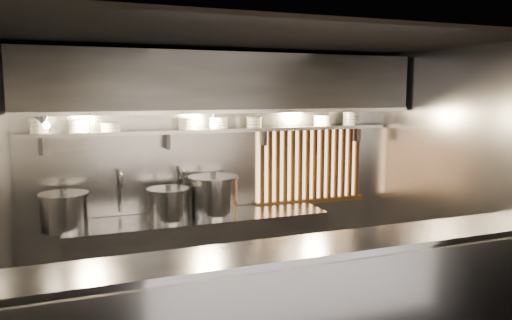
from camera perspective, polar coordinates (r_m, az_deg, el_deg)
ceiling at (r=4.70m, az=0.48°, el=13.58°), size 4.50×4.50×0.00m
wall_back at (r=6.16m, az=-4.73°, el=-0.91°), size 4.50×0.00×4.50m
wall_right at (r=5.96m, az=20.98°, el=-1.68°), size 0.00×3.00×3.00m
serving_counter at (r=4.18m, az=5.57°, el=-17.11°), size 4.50×0.56×1.13m
cooking_bench at (r=5.95m, az=-6.41°, el=-10.65°), size 3.00×0.70×0.90m
bowl_shelf at (r=5.93m, az=-4.29°, el=3.43°), size 4.40×0.34×0.04m
exhaust_hood at (r=5.71m, az=-3.68°, el=8.74°), size 4.40×0.81×0.65m
wood_screen at (r=6.60m, az=6.26°, el=-0.52°), size 1.56×0.09×1.04m
faucet_left at (r=5.82m, az=-15.26°, el=-2.59°), size 0.04×0.30×0.50m
faucet_right at (r=5.93m, az=-8.52°, el=-2.21°), size 0.04×0.30×0.50m
heat_lamp at (r=5.19m, az=-23.18°, el=4.31°), size 0.25×0.35×0.20m
pendant_bulb at (r=5.78m, az=-4.89°, el=4.13°), size 0.09×0.09×0.19m
stock_pot_left at (r=5.59m, az=-21.06°, el=-5.47°), size 0.55×0.55×0.42m
stock_pot_mid at (r=5.86m, az=-4.90°, el=-4.03°), size 0.72×0.72×0.50m
stock_pot_right at (r=5.67m, az=-9.97°, el=-4.99°), size 0.63×0.63×0.41m
bowl_stack_0 at (r=5.67m, az=-23.61°, el=3.68°), size 0.22×0.22×0.17m
bowl_stack_1 at (r=5.67m, az=-19.54°, el=3.69°), size 0.24×0.24×0.13m
bowl_stack_2 at (r=5.69m, az=-16.27°, el=3.64°), size 0.22×0.22×0.09m
bowl_stack_3 at (r=5.83m, az=-7.84°, el=4.15°), size 0.22×0.22×0.13m
bowl_stack_4 at (r=5.93m, az=-4.28°, el=4.26°), size 0.23×0.23×0.13m
bowl_stack_5 at (r=6.07m, az=-0.22°, el=4.37°), size 0.20×0.20×0.13m
bowl_stack_6 at (r=6.47m, az=7.58°, el=4.50°), size 0.23×0.23×0.13m
bowl_stack_7 at (r=6.68m, az=10.76°, el=4.70°), size 0.21×0.21×0.17m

